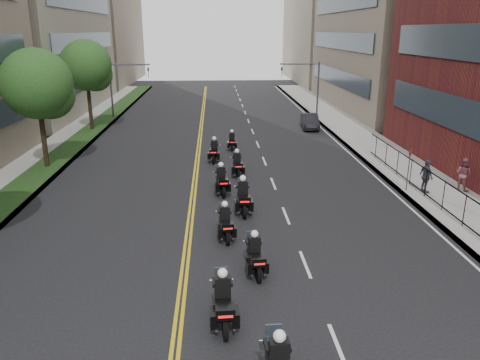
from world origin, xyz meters
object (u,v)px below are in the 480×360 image
object	(u,v)px
motorcycle_4	(225,224)
motorcycle_6	(221,181)
motorcycle_3	(255,257)
motorcycle_9	(232,142)
motorcycle_5	(243,198)
parked_sedan	(310,121)
pedestrian_b	(464,174)
motorcycle_2	(223,303)
motorcycle_7	(237,165)
motorcycle_8	(214,152)
pedestrian_c	(426,176)

from	to	relation	value
motorcycle_4	motorcycle_6	world-z (taller)	motorcycle_6
motorcycle_3	motorcycle_9	bearing A→B (deg)	85.16
motorcycle_5	parked_sedan	bearing A→B (deg)	69.11
motorcycle_4	motorcycle_5	size ratio (longest dim) A/B	0.88
motorcycle_6	pedestrian_b	xyz separation A→B (m)	(13.39, -0.61, 0.37)
motorcycle_2	pedestrian_b	size ratio (longest dim) A/B	1.34
parked_sedan	motorcycle_7	bearing A→B (deg)	-112.13
motorcycle_3	pedestrian_b	distance (m)	14.90
motorcycle_8	parked_sedan	bearing A→B (deg)	55.21
motorcycle_8	pedestrian_b	bearing A→B (deg)	-23.67
motorcycle_8	parked_sedan	xyz separation A→B (m)	(8.83, 10.84, -0.01)
motorcycle_3	motorcycle_6	xyz separation A→B (m)	(-1.08, 8.99, 0.04)
motorcycle_6	parked_sedan	xyz separation A→B (m)	(8.46, 17.56, -0.03)
motorcycle_9	motorcycle_2	bearing A→B (deg)	-92.17
pedestrian_b	pedestrian_c	bearing A→B (deg)	69.58
motorcycle_8	motorcycle_3	bearing A→B (deg)	-80.37
parked_sedan	motorcycle_4	bearing A→B (deg)	-104.41
motorcycle_4	parked_sedan	bearing A→B (deg)	64.87
motorcycle_4	motorcycle_6	bearing A→B (deg)	85.20
motorcycle_4	parked_sedan	distance (m)	24.88
motorcycle_3	motorcycle_6	size ratio (longest dim) A/B	0.94
motorcycle_5	motorcycle_9	world-z (taller)	motorcycle_5
motorcycle_5	pedestrian_b	bearing A→B (deg)	9.59
motorcycle_6	parked_sedan	size ratio (longest dim) A/B	0.59
motorcycle_4	motorcycle_7	size ratio (longest dim) A/B	0.99
pedestrian_c	motorcycle_4	bearing A→B (deg)	105.04
motorcycle_4	motorcycle_9	size ratio (longest dim) A/B	1.09
motorcycle_9	motorcycle_7	bearing A→B (deg)	-88.67
motorcycle_2	motorcycle_6	size ratio (longest dim) A/B	1.03
motorcycle_3	motorcycle_4	distance (m)	3.29
parked_sedan	motorcycle_3	bearing A→B (deg)	-100.22
pedestrian_b	motorcycle_7	bearing A→B (deg)	44.04
parked_sedan	pedestrian_b	xyz separation A→B (m)	(4.93, -18.17, 0.40)
motorcycle_2	parked_sedan	size ratio (longest dim) A/B	0.61
motorcycle_6	pedestrian_b	distance (m)	13.41
motorcycle_6	motorcycle_7	distance (m)	3.43
motorcycle_4	motorcycle_6	size ratio (longest dim) A/B	0.95
motorcycle_7	pedestrian_c	distance (m)	10.93
motorcycle_7	motorcycle_8	distance (m)	3.72
pedestrian_b	pedestrian_c	world-z (taller)	pedestrian_c
motorcycle_2	pedestrian_b	world-z (taller)	pedestrian_b
motorcycle_2	motorcycle_5	world-z (taller)	motorcycle_5
motorcycle_6	motorcycle_5	bearing A→B (deg)	-77.15
motorcycle_6	parked_sedan	distance (m)	19.49
motorcycle_2	parked_sedan	bearing A→B (deg)	71.10
motorcycle_2	pedestrian_c	distance (m)	15.89
motorcycle_5	motorcycle_8	bearing A→B (deg)	97.30
motorcycle_8	motorcycle_2	bearing A→B (deg)	-85.02
parked_sedan	pedestrian_c	size ratio (longest dim) A/B	2.17
motorcycle_4	motorcycle_9	world-z (taller)	motorcycle_4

